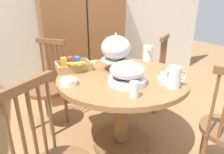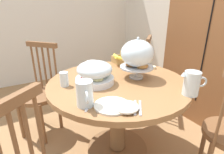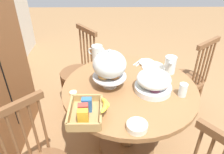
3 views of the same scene
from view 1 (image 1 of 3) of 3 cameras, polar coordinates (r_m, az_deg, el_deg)
name	(u,v)px [view 1 (image 1 of 3)]	position (r m, az deg, el deg)	size (l,w,h in m)	color
ground_plane	(141,151)	(2.05, 8.49, -20.35)	(10.00, 10.00, 0.00)	#997047
wall_back	(80,5)	(3.22, -9.12, 19.93)	(4.80, 0.06, 2.60)	silver
wooden_armoire	(82,29)	(2.90, -8.76, 13.59)	(1.18, 0.60, 1.96)	brown
dining_table	(122,98)	(1.82, 2.88, -6.22)	(1.14, 1.14, 0.74)	olive
windsor_chair_near_window	(47,89)	(2.27, -18.20, -3.31)	(0.47, 0.47, 0.97)	brown
windsor_chair_far_side	(151,75)	(2.59, 11.10, 0.45)	(0.47, 0.47, 0.97)	brown
pastry_stand_with_dome	(116,49)	(1.82, 1.09, 8.13)	(0.28, 0.28, 0.34)	silver
fruit_platter_covered	(127,73)	(1.52, 4.44, 1.02)	(0.30, 0.30, 0.18)	silver
orange_juice_pitcher	(174,78)	(1.53, 17.46, -0.26)	(0.19, 0.10, 0.16)	silver
milk_pitcher	(148,54)	(2.17, 10.27, 6.58)	(0.11, 0.18, 0.17)	silver
cereal_basket	(73,65)	(1.89, -11.18, 3.33)	(0.32, 0.30, 0.12)	tan
china_plate_large	(171,79)	(1.71, 16.59, -0.44)	(0.22, 0.22, 0.01)	white
china_plate_small	(173,74)	(1.79, 17.29, 0.81)	(0.15, 0.15, 0.01)	white
cereal_bowl	(68,82)	(1.56, -12.55, -1.39)	(0.14, 0.14, 0.04)	white
drinking_glass	(134,90)	(1.33, 6.43, -3.62)	(0.06, 0.06, 0.11)	silver
butter_dish	(94,62)	(2.09, -5.19, 4.41)	(0.06, 0.06, 0.02)	beige
table_knife	(170,73)	(1.84, 16.42, 1.02)	(0.17, 0.01, 0.01)	silver
dinner_fork	(170,72)	(1.87, 16.38, 1.33)	(0.17, 0.01, 0.01)	silver
soup_spoon	(171,85)	(1.58, 16.78, -2.34)	(0.17, 0.01, 0.01)	silver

